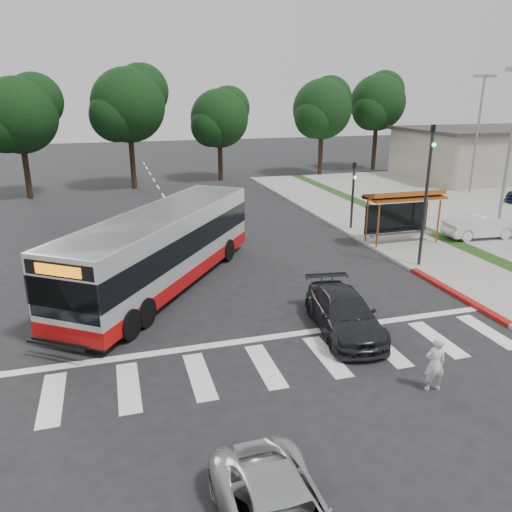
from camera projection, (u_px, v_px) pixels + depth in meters
name	position (u px, v px, depth m)	size (l,w,h in m)	color
ground	(227.00, 302.00, 19.51)	(140.00, 140.00, 0.00)	black
sidewalk_east	(376.00, 229.00, 29.74)	(4.00, 40.00, 0.12)	gray
curb_east	(345.00, 231.00, 29.20)	(0.30, 40.00, 0.15)	#9E9991
curb_east_red	(456.00, 294.00, 20.08)	(0.32, 6.00, 0.15)	maroon
commercial_building	(483.00, 155.00, 46.94)	(14.00, 10.00, 4.40)	#ADA491
building_roof_cap	(487.00, 129.00, 46.20)	(14.60, 10.60, 0.30)	#383330
crosswalk_ladder	(265.00, 366.00, 14.95)	(18.00, 2.60, 0.01)	silver
bus_shelter	(403.00, 201.00, 26.33)	(4.20, 1.60, 2.86)	#9C4E1A
traffic_signal_ne_tall	(427.00, 185.00, 22.24)	(0.18, 0.37, 6.50)	black
traffic_signal_ne_short	(353.00, 189.00, 29.06)	(0.18, 0.37, 4.00)	black
lot_light_mid	(479.00, 118.00, 38.70)	(1.90, 0.35, 9.01)	gray
tree_ne_a	(323.00, 108.00, 47.41)	(6.16, 5.74, 9.30)	black
tree_ne_b	(378.00, 102.00, 50.95)	(6.16, 5.74, 10.02)	black
tree_north_a	(129.00, 104.00, 40.59)	(6.60, 6.15, 10.17)	black
tree_north_b	(220.00, 117.00, 44.95)	(5.72, 5.33, 8.43)	black
tree_north_c	(20.00, 114.00, 36.81)	(6.16, 5.74, 9.30)	black
transit_bus	(163.00, 250.00, 20.68)	(2.67, 12.33, 3.18)	silver
pedestrian	(435.00, 364.00, 13.51)	(0.59, 0.38, 1.61)	silver
dark_sedan	(344.00, 313.00, 16.93)	(1.88, 4.63, 1.34)	black
parked_car_1	(480.00, 226.00, 27.61)	(1.41, 4.06, 1.34)	silver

